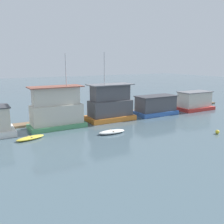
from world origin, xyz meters
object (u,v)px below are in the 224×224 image
houseboat_red (194,101)px  houseboat_green (57,110)px  buoy_yellow (217,132)px  mooring_post_centre (180,104)px  mooring_post_near_right (149,106)px  houseboat_blue (156,106)px  dinghy_white (112,132)px  houseboat_orange (110,104)px  dinghy_yellow (30,138)px

houseboat_red → houseboat_green: bearing=179.8°
houseboat_green → buoy_yellow: size_ratio=19.80×
mooring_post_centre → houseboat_green: bearing=-175.3°
houseboat_red → mooring_post_centre: houseboat_red is taller
mooring_post_near_right → houseboat_red: bearing=-13.5°
houseboat_blue → dinghy_white: (-11.40, -5.84, -1.26)m
houseboat_green → houseboat_orange: bearing=2.5°
houseboat_blue → dinghy_yellow: (-20.39, -3.41, -1.29)m
houseboat_green → buoy_yellow: 19.98m
dinghy_white → mooring_post_centre: 20.01m
dinghy_yellow → buoy_yellow: 21.72m
houseboat_blue → mooring_post_near_right: 1.89m
buoy_yellow → houseboat_blue: bearing=87.6°
houseboat_green → buoy_yellow: bearing=-37.4°
mooring_post_centre → buoy_yellow: mooring_post_centre is taller
houseboat_green → dinghy_yellow: size_ratio=2.80×
houseboat_orange → dinghy_white: bearing=-117.5°
houseboat_green → mooring_post_near_right: (16.41, 1.92, -1.29)m
houseboat_blue → dinghy_yellow: houseboat_blue is taller
houseboat_blue → mooring_post_near_right: (0.13, 1.85, -0.39)m
dinghy_white → mooring_post_near_right: (11.52, 7.69, 0.87)m
buoy_yellow → mooring_post_centre: bearing=61.6°
houseboat_green → dinghy_yellow: 5.73m
houseboat_orange → dinghy_white: 7.21m
houseboat_green → dinghy_white: 7.86m
houseboat_green → dinghy_white: bearing=-49.7°
houseboat_red → mooring_post_centre: (-1.50, 2.03, -0.60)m
houseboat_red → mooring_post_near_right: (-8.43, 2.03, -0.42)m
dinghy_white → mooring_post_near_right: size_ratio=1.57×
houseboat_orange → mooring_post_near_right: (8.34, 1.57, -1.23)m
dinghy_yellow → mooring_post_centre: (27.45, 5.25, 0.73)m
houseboat_green → mooring_post_near_right: 16.57m
houseboat_red → mooring_post_centre: bearing=126.5°
houseboat_blue → mooring_post_near_right: houseboat_blue is taller
houseboat_red → dinghy_yellow: bearing=-173.6°
houseboat_green → houseboat_blue: bearing=0.3°
dinghy_yellow → mooring_post_centre: mooring_post_centre is taller
houseboat_orange → houseboat_red: size_ratio=1.46×
dinghy_yellow → dinghy_white: 9.31m
buoy_yellow → dinghy_yellow: bearing=156.3°
houseboat_blue → houseboat_orange: bearing=178.1°
mooring_post_near_right → houseboat_green: bearing=-173.3°
buoy_yellow → houseboat_red: bearing=52.8°
houseboat_orange → dinghy_white: houseboat_orange is taller
dinghy_white → houseboat_green: bearing=130.3°
dinghy_yellow → houseboat_blue: bearing=9.5°
dinghy_yellow → houseboat_green: bearing=39.0°
dinghy_yellow → houseboat_red: bearing=6.4°
mooring_post_centre → houseboat_red: bearing=-53.5°
houseboat_blue → mooring_post_centre: bearing=14.7°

